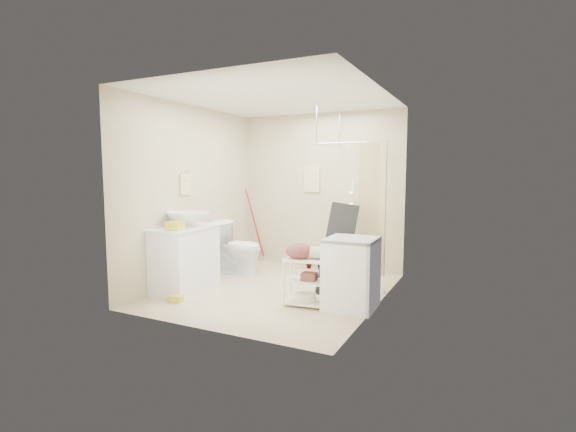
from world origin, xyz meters
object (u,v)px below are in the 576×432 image
laundry_rack (306,277)px  washing_machine (351,273)px  toilet (238,247)px  vanity (185,258)px

laundry_rack → washing_machine: bearing=10.5°
toilet → washing_machine: 2.35m
washing_machine → laundry_rack: (-0.52, -0.16, -0.07)m
vanity → laundry_rack: vanity is taller
washing_machine → laundry_rack: 0.55m
toilet → washing_machine: size_ratio=0.99×
washing_machine → laundry_rack: size_ratio=1.21×
toilet → washing_machine: washing_machine is taller
toilet → laundry_rack: size_ratio=1.20×
vanity → laundry_rack: 1.78m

